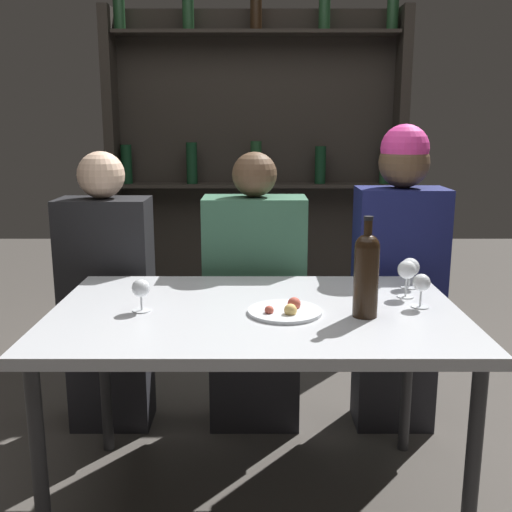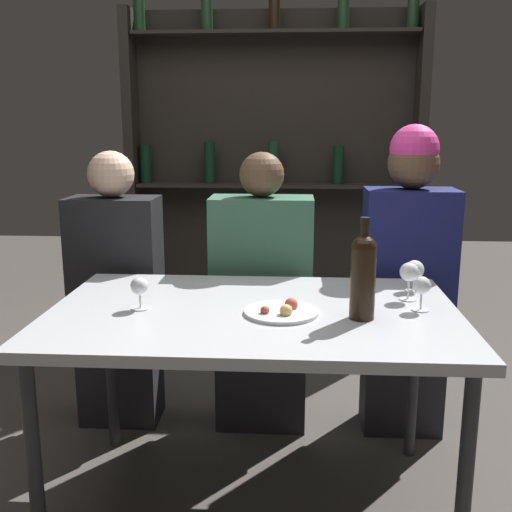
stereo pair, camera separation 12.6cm
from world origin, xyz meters
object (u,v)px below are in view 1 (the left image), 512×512
at_px(seated_person_right, 398,283).
at_px(seated_person_center, 255,303).
at_px(wine_glass_2, 421,284).
at_px(wine_glass_0, 141,290).
at_px(wine_bottle, 366,271).
at_px(food_plate_0, 286,311).
at_px(wine_glass_3, 407,271).
at_px(seated_person_left, 108,301).
at_px(wine_glass_1, 410,268).

bearing_deg(seated_person_right, seated_person_center, 180.00).
bearing_deg(wine_glass_2, wine_glass_0, -177.26).
height_order(seated_person_center, seated_person_right, seated_person_right).
bearing_deg(wine_glass_0, wine_bottle, -4.23).
bearing_deg(seated_person_right, food_plate_0, -128.40).
bearing_deg(wine_glass_2, wine_glass_3, 99.54).
bearing_deg(wine_glass_0, food_plate_0, -3.08).
xyz_separation_m(wine_glass_3, seated_person_left, (-1.17, 0.46, -0.25)).
relative_size(wine_glass_3, seated_person_left, 0.11).
bearing_deg(food_plate_0, wine_glass_2, 8.70).
distance_m(wine_glass_0, seated_person_center, 0.76).
bearing_deg(wine_bottle, wine_glass_3, 49.65).
height_order(food_plate_0, seated_person_left, seated_person_left).
bearing_deg(wine_glass_0, seated_person_left, 113.34).
relative_size(seated_person_left, seated_person_center, 1.00).
bearing_deg(wine_glass_2, seated_person_right, 83.71).
bearing_deg(seated_person_left, wine_glass_3, -21.63).
xyz_separation_m(wine_bottle, seated_person_center, (-0.35, 0.68, -0.31)).
bearing_deg(seated_person_center, seated_person_right, -0.00).
bearing_deg(seated_person_right, wine_glass_0, -147.55).
bearing_deg(wine_glass_1, seated_person_left, 164.19).
xyz_separation_m(food_plate_0, seated_person_center, (-0.10, 0.65, -0.17)).
height_order(wine_glass_2, seated_person_left, seated_person_left).
distance_m(wine_glass_2, seated_person_center, 0.84).
xyz_separation_m(wine_glass_2, wine_glass_3, (-0.02, 0.12, 0.02)).
relative_size(wine_glass_0, wine_glass_1, 0.95).
xyz_separation_m(wine_glass_0, wine_glass_2, (0.92, 0.04, 0.01)).
xyz_separation_m(wine_glass_1, food_plate_0, (-0.47, -0.31, -0.07)).
height_order(wine_glass_2, wine_glass_3, wine_glass_3).
xyz_separation_m(wine_glass_1, wine_glass_3, (-0.04, -0.12, 0.02)).
xyz_separation_m(wine_bottle, wine_glass_2, (0.20, 0.10, -0.07)).
bearing_deg(wine_glass_3, wine_glass_1, 70.61).
bearing_deg(wine_bottle, seated_person_right, 68.57).
distance_m(wine_glass_0, wine_glass_1, 0.98).
bearing_deg(wine_glass_1, seated_person_right, 83.12).
bearing_deg(seated_person_center, wine_bottle, -62.65).
bearing_deg(seated_person_center, wine_glass_0, -120.35).
relative_size(wine_glass_0, wine_glass_2, 0.95).
xyz_separation_m(wine_glass_0, seated_person_center, (0.37, 0.63, -0.24)).
height_order(wine_glass_0, seated_person_left, seated_person_left).
bearing_deg(seated_person_right, wine_glass_2, -96.29).
distance_m(wine_glass_0, seated_person_right, 1.17).
height_order(wine_bottle, seated_person_center, seated_person_center).
distance_m(wine_glass_2, food_plate_0, 0.46).
relative_size(wine_glass_1, seated_person_center, 0.09).
bearing_deg(food_plate_0, wine_bottle, -6.37).
xyz_separation_m(wine_glass_3, food_plate_0, (-0.43, -0.19, -0.08)).
bearing_deg(wine_glass_0, wine_glass_2, 2.74).
bearing_deg(food_plate_0, wine_glass_1, 32.96).
bearing_deg(wine_glass_3, seated_person_right, 79.75).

